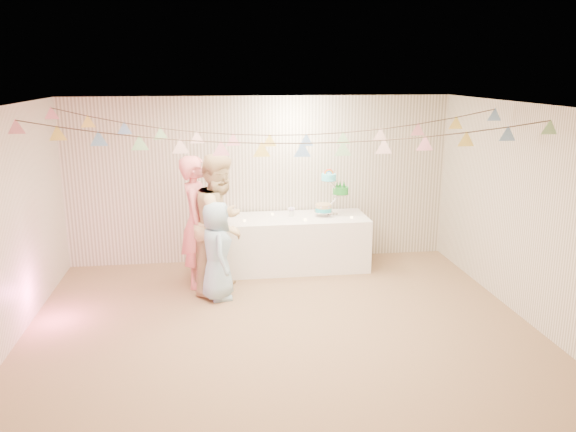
{
  "coord_description": "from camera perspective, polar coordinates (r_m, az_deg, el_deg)",
  "views": [
    {
      "loc": [
        -0.74,
        -6.14,
        2.97
      ],
      "look_at": [
        0.2,
        0.8,
        1.15
      ],
      "focal_mm": 35.0,
      "sensor_mm": 36.0,
      "label": 1
    }
  ],
  "objects": [
    {
      "name": "cake_bottom",
      "position": [
        8.58,
        3.51,
        0.15
      ],
      "size": [
        0.31,
        0.31,
        0.15
      ],
      "primitive_type": null,
      "color": "#29B9C1",
      "rests_on": "cake_stand"
    },
    {
      "name": "platter",
      "position": [
        8.44,
        -2.77,
        -0.64
      ],
      "size": [
        0.37,
        0.37,
        0.02
      ],
      "primitive_type": "cylinder",
      "color": "white",
      "rests_on": "table"
    },
    {
      "name": "ceiling",
      "position": [
        6.2,
        -0.86,
        11.14
      ],
      "size": [
        6.0,
        6.0,
        0.0
      ],
      "primitive_type": "plane",
      "color": "silver",
      "rests_on": "ground"
    },
    {
      "name": "left_wall",
      "position": [
        6.75,
        -26.99,
        -1.38
      ],
      "size": [
        5.0,
        5.0,
        0.0
      ],
      "primitive_type": "plane",
      "color": "silver",
      "rests_on": "ground"
    },
    {
      "name": "cake_stand",
      "position": [
        8.61,
        4.44,
        1.89
      ],
      "size": [
        0.6,
        0.35,
        0.67
      ],
      "primitive_type": null,
      "color": "silver",
      "rests_on": "table"
    },
    {
      "name": "cake_top_tier",
      "position": [
        8.51,
        4.12,
        3.74
      ],
      "size": [
        0.25,
        0.25,
        0.19
      ],
      "primitive_type": null,
      "color": "#51E9FF",
      "rests_on": "cake_stand"
    },
    {
      "name": "cake_middle",
      "position": [
        8.73,
        5.47,
        2.18
      ],
      "size": [
        0.27,
        0.27,
        0.22
      ],
      "primitive_type": null,
      "color": "#1F8F2C",
      "rests_on": "cake_stand"
    },
    {
      "name": "tealight_2",
      "position": [
        8.33,
        1.76,
        -0.36
      ],
      "size": [
        0.04,
        0.04,
        0.03
      ],
      "primitive_type": "cylinder",
      "color": "#FFD88C",
      "rests_on": "table"
    },
    {
      "name": "tealight_3",
      "position": [
        8.8,
        2.9,
        0.43
      ],
      "size": [
        0.04,
        0.04,
        0.03
      ],
      "primitive_type": "cylinder",
      "color": "#FFD88C",
      "rests_on": "table"
    },
    {
      "name": "person_child",
      "position": [
        7.47,
        -7.24,
        -3.54
      ],
      "size": [
        0.51,
        0.7,
        1.33
      ],
      "primitive_type": "imported",
      "rotation": [
        0.0,
        0.0,
        1.71
      ],
      "color": "#93B9D0",
      "rests_on": "floor"
    },
    {
      "name": "tealight_1",
      "position": [
        8.66,
        -1.61,
        0.21
      ],
      "size": [
        0.04,
        0.04,
        0.03
      ],
      "primitive_type": "cylinder",
      "color": "#FFD88C",
      "rests_on": "table"
    },
    {
      "name": "back_wall",
      "position": [
        8.83,
        -2.77,
        3.65
      ],
      "size": [
        6.0,
        6.0,
        0.0
      ],
      "primitive_type": "plane",
      "color": "silver",
      "rests_on": "ground"
    },
    {
      "name": "person_adult_a",
      "position": [
        7.91,
        -9.2,
        -0.59
      ],
      "size": [
        0.53,
        0.73,
        1.86
      ],
      "primitive_type": "imported",
      "rotation": [
        0.0,
        0.0,
        1.43
      ],
      "color": "#ED7B81",
      "rests_on": "floor"
    },
    {
      "name": "posy",
      "position": [
        8.57,
        0.35,
        0.06
      ],
      "size": [
        0.13,
        0.13,
        0.15
      ],
      "primitive_type": null,
      "color": "white",
      "rests_on": "table"
    },
    {
      "name": "bunting_front",
      "position": [
        6.02,
        -0.62,
        8.36
      ],
      "size": [
        5.6,
        0.9,
        0.36
      ],
      "primitive_type": null,
      "color": "#72A5E5",
      "rests_on": "ceiling"
    },
    {
      "name": "right_wall",
      "position": [
        7.38,
        22.98,
        0.31
      ],
      "size": [
        5.0,
        5.0,
        0.0
      ],
      "primitive_type": "plane",
      "color": "silver",
      "rests_on": "ground"
    },
    {
      "name": "table",
      "position": [
        8.64,
        0.84,
        -2.7
      ],
      "size": [
        2.16,
        0.86,
        0.81
      ],
      "primitive_type": "cube",
      "color": "white",
      "rests_on": "floor"
    },
    {
      "name": "tealight_0",
      "position": [
        8.31,
        -4.46,
        -0.45
      ],
      "size": [
        0.04,
        0.04,
        0.03
      ],
      "primitive_type": "cylinder",
      "color": "#FFD88C",
      "rests_on": "table"
    },
    {
      "name": "bunting_back",
      "position": [
        7.3,
        -1.9,
        9.69
      ],
      "size": [
        5.6,
        1.1,
        0.4
      ],
      "primitive_type": null,
      "color": "pink",
      "rests_on": "ceiling"
    },
    {
      "name": "floor",
      "position": [
        6.86,
        -0.77,
        -11.09
      ],
      "size": [
        6.0,
        6.0,
        0.0
      ],
      "primitive_type": "plane",
      "color": "#846447",
      "rests_on": "ground"
    },
    {
      "name": "person_adult_b",
      "position": [
        7.66,
        -6.83,
        -0.76
      ],
      "size": [
        1.09,
        1.17,
        1.92
      ],
      "primitive_type": "imported",
      "rotation": [
        0.0,
        0.0,
        1.06
      ],
      "color": "tan",
      "rests_on": "floor"
    },
    {
      "name": "tealight_4",
      "position": [
        8.52,
        6.5,
        -0.13
      ],
      "size": [
        0.04,
        0.04,
        0.03
      ],
      "primitive_type": "cylinder",
      "color": "#FFD88C",
      "rests_on": "table"
    },
    {
      "name": "front_wall",
      "position": [
        4.07,
        3.48,
        -9.69
      ],
      "size": [
        6.0,
        6.0,
        0.0
      ],
      "primitive_type": "plane",
      "color": "silver",
      "rests_on": "ground"
    }
  ]
}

